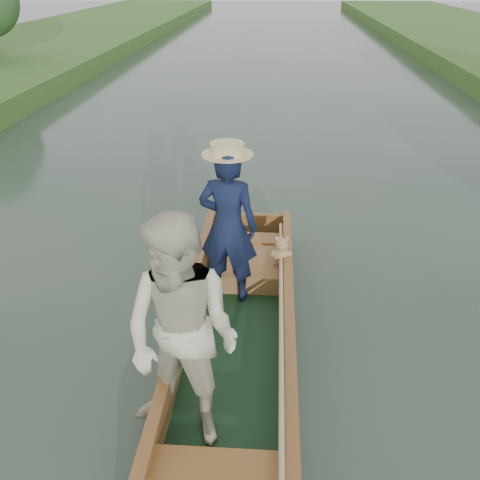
{
  "coord_description": "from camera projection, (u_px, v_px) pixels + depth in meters",
  "views": [
    {
      "loc": [
        0.32,
        -4.16,
        3.4
      ],
      "look_at": [
        0.0,
        0.6,
        0.95
      ],
      "focal_mm": 40.0,
      "sensor_mm": 36.0,
      "label": 1
    }
  ],
  "objects": [
    {
      "name": "ground",
      "position": [
        236.0,
        353.0,
        5.27
      ],
      "size": [
        120.0,
        120.0,
        0.0
      ],
      "primitive_type": "plane",
      "color": "#283D30",
      "rests_on": "ground"
    },
    {
      "name": "trees_far",
      "position": [
        126.0,
        20.0,
        10.36
      ],
      "size": [
        21.65,
        12.82,
        4.28
      ],
      "color": "#47331E",
      "rests_on": "ground"
    },
    {
      "name": "punt",
      "position": [
        217.0,
        307.0,
        4.74
      ],
      "size": [
        1.44,
        5.0,
        1.97
      ],
      "color": "black",
      "rests_on": "ground"
    }
  ]
}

